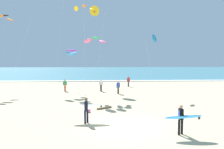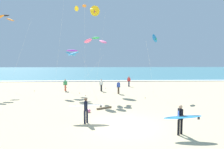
{
  "view_description": "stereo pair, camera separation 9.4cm",
  "coord_description": "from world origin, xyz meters",
  "views": [
    {
      "loc": [
        -1.48,
        -12.62,
        4.29
      ],
      "look_at": [
        -0.71,
        5.49,
        2.85
      ],
      "focal_mm": 32.48,
      "sensor_mm": 36.0,
      "label": 1
    },
    {
      "loc": [
        -1.39,
        -12.63,
        4.29
      ],
      "look_at": [
        -0.71,
        5.49,
        2.85
      ],
      "focal_mm": 32.48,
      "sensor_mm": 36.0,
      "label": 2
    }
  ],
  "objects": [
    {
      "name": "ground_plane",
      "position": [
        0.0,
        0.0,
        0.0
      ],
      "size": [
        160.0,
        160.0,
        0.0
      ],
      "primitive_type": "plane",
      "color": "#D1BA8E"
    },
    {
      "name": "ocean_water",
      "position": [
        0.0,
        55.1,
        0.04
      ],
      "size": [
        160.0,
        60.0,
        0.08
      ],
      "primitive_type": "cube",
      "color": "teal",
      "rests_on": "ground"
    },
    {
      "name": "shoreline_foam",
      "position": [
        0.0,
        25.4,
        0.09
      ],
      "size": [
        160.0,
        1.52,
        0.01
      ],
      "primitive_type": "cube",
      "color": "white",
      "rests_on": "ocean_water"
    },
    {
      "name": "surfer_lead",
      "position": [
        -2.63,
        0.75,
        1.05
      ],
      "size": [
        2.35,
        0.9,
        1.71
      ],
      "color": "black",
      "rests_on": "ground"
    },
    {
      "name": "surfer_trailing",
      "position": [
        2.85,
        -1.83,
        1.04
      ],
      "size": [
        2.11,
        0.92,
        1.71
      ],
      "color": "black",
      "rests_on": "ground"
    },
    {
      "name": "kite_arc_charcoal_near",
      "position": [
        -14.31,
        14.79,
        9.62
      ],
      "size": [
        4.65,
        2.61,
        9.99
      ],
      "color": "orange",
      "rests_on": "ground"
    },
    {
      "name": "kite_arc_amber_mid",
      "position": [
        -3.87,
        13.24,
        10.55
      ],
      "size": [
        2.54,
        3.71,
        10.91
      ],
      "color": "yellow",
      "rests_on": "ground"
    },
    {
      "name": "kite_delta_golden_far",
      "position": [
        -2.69,
        16.59,
        10.95
      ],
      "size": [
        2.26,
        1.05,
        11.69
      ],
      "color": "yellow",
      "rests_on": "ground"
    },
    {
      "name": "kite_arc_violet_high",
      "position": [
        -5.12,
        11.06,
        4.95
      ],
      "size": [
        4.67,
        2.89,
        5.31
      ],
      "color": "#2D99DB",
      "rests_on": "ground"
    },
    {
      "name": "kite_delta_cobalt_low",
      "position": [
        4.33,
        10.22,
        6.54
      ],
      "size": [
        1.85,
        1.96,
        7.06
      ],
      "color": "#2D99DB",
      "rests_on": "ground"
    },
    {
      "name": "kite_arc_emerald_distant",
      "position": [
        -2.3,
        8.8,
        6.19
      ],
      "size": [
        3.53,
        4.45,
        6.53
      ],
      "color": "pink",
      "rests_on": "ground"
    },
    {
      "name": "bystander_white_top",
      "position": [
        -1.81,
        13.71,
        0.81
      ],
      "size": [
        0.5,
        0.22,
        1.59
      ],
      "color": "black",
      "rests_on": "ground"
    },
    {
      "name": "bystander_red_top",
      "position": [
        2.34,
        17.97,
        0.81
      ],
      "size": [
        0.48,
        0.26,
        1.59
      ],
      "color": "#2D334C",
      "rests_on": "ground"
    },
    {
      "name": "bystander_blue_top",
      "position": [
        0.31,
        11.63,
        0.81
      ],
      "size": [
        0.45,
        0.31,
        1.59
      ],
      "color": "#4C3D2D",
      "rests_on": "ground"
    },
    {
      "name": "bystander_green_top",
      "position": [
        -6.53,
        13.96,
        0.81
      ],
      "size": [
        0.49,
        0.25,
        1.59
      ],
      "color": "#D8593F",
      "rests_on": "ground"
    },
    {
      "name": "beach_ball",
      "position": [
        -2.64,
        3.26,
        0.14
      ],
      "size": [
        0.28,
        0.28,
        0.28
      ],
      "primitive_type": "sphere",
      "color": "pink",
      "rests_on": "ground"
    },
    {
      "name": "driftwood_log",
      "position": [
        -1.42,
        4.39,
        0.08
      ],
      "size": [
        1.3,
        0.84,
        0.16
      ],
      "primitive_type": "cylinder",
      "rotation": [
        0.0,
        1.57,
        3.66
      ],
      "color": "#846B4C",
      "rests_on": "ground"
    }
  ]
}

